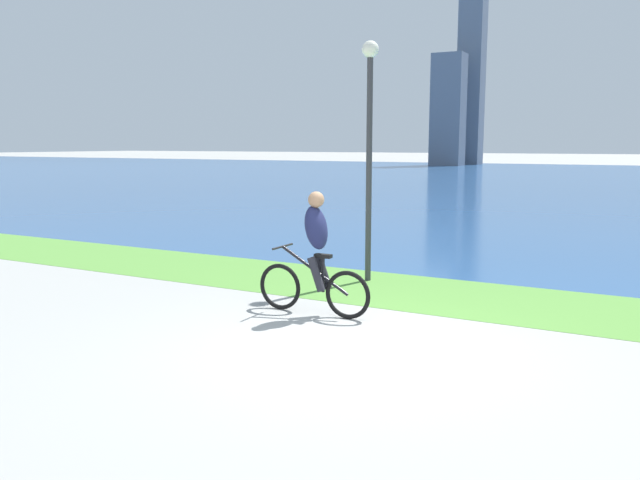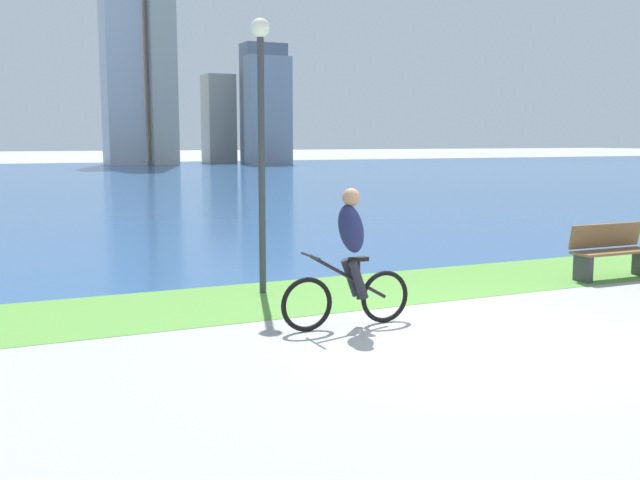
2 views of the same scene
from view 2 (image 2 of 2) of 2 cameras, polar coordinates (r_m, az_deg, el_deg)
ground_plane at (r=8.92m, az=11.55°, el=-7.29°), size 300.00×300.00×0.00m
grass_strip_bayside at (r=11.38m, az=2.67°, el=-3.87°), size 120.00×2.42×0.01m
bay_water_surface at (r=44.44m, az=-18.10°, el=4.34°), size 300.00×65.96×0.00m
cyclist_lead at (r=9.09m, az=2.27°, el=-1.45°), size 1.72×0.52×1.70m
bench_near_path at (r=13.23m, az=21.26°, el=-0.80°), size 1.50×0.47×0.90m
lamppost_tall at (r=11.04m, az=-4.50°, el=9.35°), size 0.28×0.28×4.00m
city_skyline_far_shore at (r=70.63m, az=-16.53°, el=13.50°), size 41.85×9.61×27.80m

